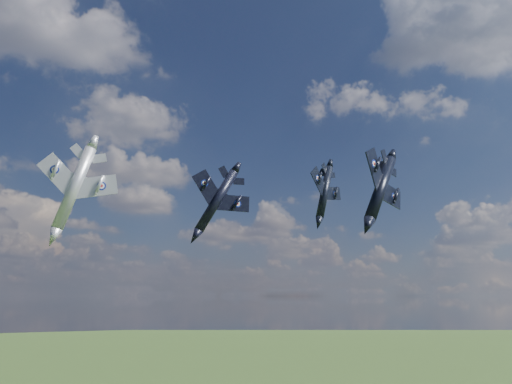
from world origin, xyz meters
name	(u,v)px	position (x,y,z in m)	size (l,w,h in m)	color
jet_lead_navy	(217,201)	(-2.16, 6.23, 78.98)	(9.28, 12.94, 2.68)	black
jet_right_navy	(381,188)	(17.89, -2.51, 80.66)	(11.33, 15.79, 3.27)	black
jet_high_navy	(325,192)	(27.50, 27.72, 86.73)	(11.36, 15.83, 3.28)	black
jet_left_silver	(74,188)	(-19.63, 15.74, 81.17)	(11.90, 16.59, 3.43)	#B1B4BC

